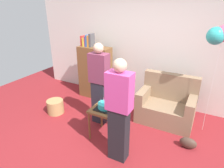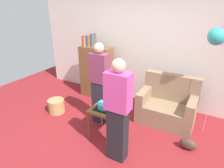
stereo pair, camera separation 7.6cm
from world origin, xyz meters
TOP-DOWN VIEW (x-y plane):
  - ground_plane at (0.00, 0.00)m, footprint 8.00×8.00m
  - wall_back at (0.00, 2.05)m, footprint 6.00×0.10m
  - couch at (0.71, 1.34)m, footprint 1.10×0.70m
  - bookshelf at (-1.19, 1.61)m, footprint 0.80×0.36m
  - side_table at (-0.13, 0.30)m, footprint 0.48×0.48m
  - birthday_cake at (-0.13, 0.30)m, footprint 0.32×0.32m
  - person_blowing_candles at (-0.47, 0.67)m, footprint 0.36×0.22m
  - person_holding_cake at (0.31, -0.07)m, footprint 0.36×0.22m
  - wicker_basket at (-1.52, 0.48)m, footprint 0.36×0.36m
  - handbag at (1.26, 0.66)m, footprint 0.28×0.14m
  - balloon_bunch at (1.39, 1.31)m, footprint 0.39×0.32m

SIDE VIEW (x-z plane):
  - ground_plane at x=0.00m, z-range 0.00..0.00m
  - handbag at x=1.26m, z-range 0.00..0.20m
  - wicker_basket at x=-1.52m, z-range 0.00..0.30m
  - couch at x=0.71m, z-range -0.14..0.82m
  - side_table at x=-0.13m, z-range 0.20..0.78m
  - birthday_cake at x=-0.13m, z-range 0.54..0.71m
  - bookshelf at x=-1.19m, z-range -0.13..1.48m
  - person_blowing_candles at x=-0.47m, z-range 0.02..1.65m
  - person_holding_cake at x=0.31m, z-range 0.02..1.65m
  - wall_back at x=0.00m, z-range 0.00..2.70m
  - balloon_bunch at x=1.39m, z-range 0.83..2.80m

